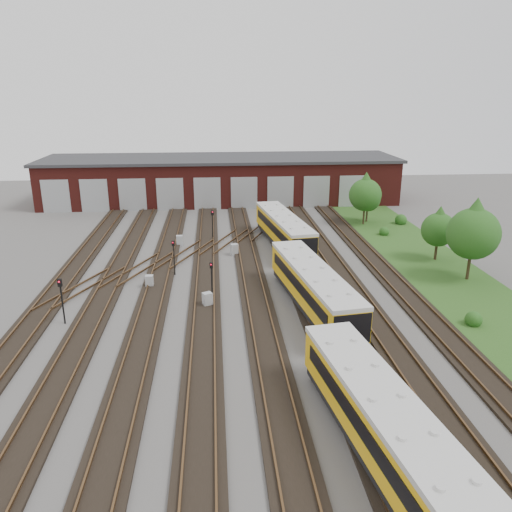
{
  "coord_description": "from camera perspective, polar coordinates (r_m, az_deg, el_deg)",
  "views": [
    {
      "loc": [
        -1.03,
        -33.14,
        15.61
      ],
      "look_at": [
        2.39,
        7.44,
        2.0
      ],
      "focal_mm": 35.0,
      "sensor_mm": 36.0,
      "label": 1
    }
  ],
  "objects": [
    {
      "name": "ground",
      "position": [
        36.64,
        -2.77,
        -6.76
      ],
      "size": [
        120.0,
        120.0,
        0.0
      ],
      "primitive_type": "plane",
      "color": "#474442",
      "rests_on": "ground"
    },
    {
      "name": "track_network",
      "position": [
        37.13,
        -3.06,
        -6.23
      ],
      "size": [
        30.4,
        70.0,
        0.33
      ],
      "color": "black",
      "rests_on": "ground"
    },
    {
      "name": "bush_0",
      "position": [
        38.04,
        23.64,
        -6.44
      ],
      "size": [
        1.18,
        1.18,
        1.18
      ],
      "primitive_type": "sphere",
      "color": "#1D4D16",
      "rests_on": "ground"
    },
    {
      "name": "relay_cabinet_4",
      "position": [
        58.77,
        3.71,
        3.59
      ],
      "size": [
        0.67,
        0.56,
        1.09
      ],
      "primitive_type": "cube",
      "rotation": [
        0.0,
        0.0,
        -0.02
      ],
      "color": "#A4A7A9",
      "rests_on": "ground"
    },
    {
      "name": "grass_verge",
      "position": [
        50.05,
        19.05,
        -0.71
      ],
      "size": [
        8.0,
        55.0,
        0.05
      ],
      "primitive_type": "cube",
      "color": "#204818",
      "rests_on": "ground"
    },
    {
      "name": "bush_2",
      "position": [
        63.41,
        16.25,
        4.15
      ],
      "size": [
        1.43,
        1.43,
        1.43
      ],
      "primitive_type": "sphere",
      "color": "#1D4D16",
      "rests_on": "ground"
    },
    {
      "name": "relay_cabinet_0",
      "position": [
        42.28,
        -12.08,
        -2.85
      ],
      "size": [
        0.63,
        0.53,
        1.05
      ],
      "primitive_type": "cube",
      "rotation": [
        0.0,
        0.0,
        -0.01
      ],
      "color": "#A4A7A9",
      "rests_on": "ground"
    },
    {
      "name": "signal_mast_2",
      "position": [
        44.18,
        -9.37,
        0.29
      ],
      "size": [
        0.27,
        0.25,
        3.16
      ],
      "rotation": [
        0.0,
        0.0,
        -0.34
      ],
      "color": "black",
      "rests_on": "ground"
    },
    {
      "name": "relay_cabinet_2",
      "position": [
        37.93,
        -5.58,
        -4.99
      ],
      "size": [
        0.84,
        0.79,
        1.12
      ],
      "primitive_type": "cube",
      "rotation": [
        0.0,
        0.0,
        0.43
      ],
      "color": "#A4A7A9",
      "rests_on": "ground"
    },
    {
      "name": "relay_cabinet_3",
      "position": [
        49.43,
        -2.5,
        0.74
      ],
      "size": [
        0.83,
        0.76,
        1.13
      ],
      "primitive_type": "cube",
      "rotation": [
        0.0,
        0.0,
        0.34
      ],
      "color": "#A4A7A9",
      "rests_on": "ground"
    },
    {
      "name": "metro_train",
      "position": [
        36.84,
        6.56,
        -3.58
      ],
      "size": [
        4.52,
        46.56,
        2.96
      ],
      "rotation": [
        0.0,
        0.0,
        0.14
      ],
      "color": "black",
      "rests_on": "ground"
    },
    {
      "name": "signal_mast_1",
      "position": [
        54.23,
        -5.0,
        3.99
      ],
      "size": [
        0.3,
        0.29,
        3.29
      ],
      "rotation": [
        0.0,
        0.0,
        0.34
      ],
      "color": "black",
      "rests_on": "ground"
    },
    {
      "name": "maintenance_shed",
      "position": [
        74.16,
        -4.01,
        8.81
      ],
      "size": [
        51.0,
        12.5,
        6.35
      ],
      "color": "#591A16",
      "rests_on": "ground"
    },
    {
      "name": "tree_2",
      "position": [
        45.56,
        23.67,
        2.99
      ],
      "size": [
        4.37,
        4.37,
        7.24
      ],
      "color": "#332717",
      "rests_on": "ground"
    },
    {
      "name": "tree_1",
      "position": [
        62.88,
        12.7,
        6.75
      ],
      "size": [
        3.11,
        3.11,
        5.15
      ],
      "color": "#332717",
      "rests_on": "ground"
    },
    {
      "name": "tree_3",
      "position": [
        50.2,
        20.18,
        3.27
      ],
      "size": [
        3.21,
        3.21,
        5.32
      ],
      "color": "#332717",
      "rests_on": "ground"
    },
    {
      "name": "relay_cabinet_1",
      "position": [
        53.0,
        -8.73,
        1.75
      ],
      "size": [
        0.71,
        0.61,
        1.1
      ],
      "primitive_type": "cube",
      "rotation": [
        0.0,
        0.0,
        0.09
      ],
      "color": "#A4A7A9",
      "rests_on": "ground"
    },
    {
      "name": "tree_0",
      "position": [
        61.38,
        12.4,
        7.26
      ],
      "size": [
        3.87,
        3.87,
        6.41
      ],
      "color": "#332717",
      "rests_on": "ground"
    },
    {
      "name": "signal_mast_0",
      "position": [
        36.99,
        -21.35,
        -4.19
      ],
      "size": [
        0.3,
        0.28,
        3.35
      ],
      "rotation": [
        0.0,
        0.0,
        -0.11
      ],
      "color": "black",
      "rests_on": "ground"
    },
    {
      "name": "signal_mast_3",
      "position": [
        38.92,
        -5.1,
        -2.23
      ],
      "size": [
        0.26,
        0.24,
        2.96
      ],
      "rotation": [
        0.0,
        0.0,
        -0.19
      ],
      "color": "black",
      "rests_on": "ground"
    },
    {
      "name": "bush_1",
      "position": [
        58.03,
        14.46,
        2.85
      ],
      "size": [
        1.11,
        1.11,
        1.11
      ],
      "primitive_type": "sphere",
      "color": "#1D4D16",
      "rests_on": "ground"
    }
  ]
}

